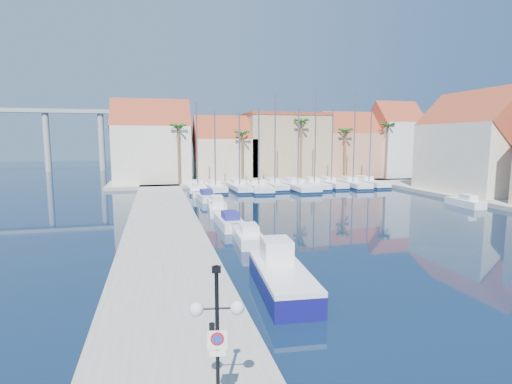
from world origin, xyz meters
TOP-DOWN VIEW (x-y plane):
  - ground at (0.00, 0.00)m, footprint 260.00×260.00m
  - quay_west at (-9.00, 13.50)m, footprint 6.00×77.00m
  - shore_north at (10.00, 48.00)m, footprint 54.00×16.00m
  - lamp_post at (-8.10, -11.57)m, footprint 1.33×0.51m
  - bollard at (-7.70, -7.47)m, footprint 0.21×0.21m
  - fishing_boat at (-3.61, -2.68)m, footprint 2.75×6.87m
  - motorboat_west_0 at (-3.08, 7.06)m, footprint 2.05×5.50m
  - motorboat_west_1 at (-3.50, 12.36)m, footprint 1.90×5.67m
  - motorboat_west_2 at (-3.58, 18.60)m, footprint 2.14×5.24m
  - motorboat_west_3 at (-3.15, 22.11)m, footprint 1.69×5.04m
  - motorboat_west_4 at (-3.64, 27.94)m, footprint 2.21×5.73m
  - motorboat_west_5 at (-3.95, 33.58)m, footprint 2.48×7.19m
  - motorboat_west_6 at (-3.43, 38.06)m, footprint 1.89×5.66m
  - motorboat_east_1 at (24.00, 16.25)m, footprint 1.76×4.91m
  - sailboat_0 at (-3.77, 36.19)m, footprint 2.96×9.15m
  - sailboat_1 at (-1.30, 36.11)m, footprint 2.49×8.49m
  - sailboat_2 at (2.19, 35.99)m, footprint 2.73×9.35m
  - sailboat_3 at (4.97, 35.53)m, footprint 3.72×11.06m
  - sailboat_4 at (7.76, 36.71)m, footprint 2.41×8.70m
  - sailboat_5 at (10.84, 35.36)m, footprint 3.39×11.98m
  - sailboat_6 at (14.03, 36.42)m, footprint 3.24×9.85m
  - sailboat_7 at (16.84, 36.52)m, footprint 2.41×8.61m
  - sailboat_8 at (20.21, 35.93)m, footprint 3.15×9.99m
  - sailboat_9 at (23.25, 36.48)m, footprint 2.86×9.62m
  - building_0 at (-10.00, 47.00)m, footprint 12.30×9.00m
  - building_1 at (2.00, 47.00)m, footprint 10.30×8.00m
  - building_2 at (13.00, 48.00)m, footprint 14.20×10.20m
  - building_3 at (25.00, 47.00)m, footprint 10.30×8.00m
  - building_4 at (34.00, 46.00)m, footprint 8.30×8.00m
  - building_6 at (32.00, 24.00)m, footprint 9.00×14.30m
  - palm_0 at (-6.00, 42.00)m, footprint 2.60×2.60m
  - palm_1 at (4.00, 42.00)m, footprint 2.60×2.60m
  - palm_2 at (14.00, 42.00)m, footprint 2.60×2.60m
  - palm_3 at (22.00, 42.00)m, footprint 2.60×2.60m
  - palm_4 at (30.00, 42.00)m, footprint 2.60×2.60m
  - viaduct at (-39.07, 82.00)m, footprint 48.00×2.20m

SIDE VIEW (x-z plane):
  - ground at x=0.00m, z-range 0.00..0.00m
  - quay_west at x=-9.00m, z-range 0.00..0.50m
  - shore_north at x=10.00m, z-range 0.00..0.50m
  - motorboat_west_1 at x=-3.50m, z-range -0.19..1.21m
  - motorboat_west_3 at x=-3.15m, z-range -0.19..1.21m
  - motorboat_west_0 at x=-3.08m, z-range -0.19..1.21m
  - motorboat_west_2 at x=-3.58m, z-range -0.19..1.21m
  - motorboat_west_4 at x=-3.64m, z-range -0.19..1.21m
  - motorboat_west_5 at x=-3.95m, z-range -0.19..1.21m
  - motorboat_west_6 at x=-3.43m, z-range -0.19..1.21m
  - motorboat_east_1 at x=24.00m, z-range -0.19..1.21m
  - sailboat_5 at x=10.84m, z-range -5.36..6.47m
  - sailboat_3 at x=4.97m, z-range -5.50..6.64m
  - sailboat_2 at x=2.19m, z-range -5.03..6.19m
  - sailboat_9 at x=23.25m, z-range -5.35..6.52m
  - sailboat_1 at x=-1.30m, z-range -5.11..6.30m
  - sailboat_0 at x=-3.77m, z-range -5.65..6.85m
  - sailboat_7 at x=16.84m, z-range -5.40..6.60m
  - sailboat_8 at x=20.21m, z-range -6.63..7.86m
  - sailboat_6 at x=14.03m, z-range -6.81..8.06m
  - sailboat_4 at x=7.76m, z-range -6.44..7.72m
  - bollard at x=-7.70m, z-range 0.50..1.01m
  - fishing_boat at x=-3.61m, z-range -0.39..1.96m
  - lamp_post at x=-8.10m, z-range 1.12..5.07m
  - building_1 at x=2.00m, z-range -0.20..10.80m
  - building_3 at x=25.00m, z-range -0.14..11.86m
  - building_2 at x=13.00m, z-range 0.51..12.01m
  - building_6 at x=32.00m, z-range -0.23..13.27m
  - building_0 at x=-10.00m, z-range -0.23..13.27m
  - building_4 at x=34.00m, z-range -0.03..13.97m
  - palm_1 at x=4.00m, z-range 3.56..12.71m
  - palm_3 at x=22.00m, z-range 3.78..13.43m
  - palm_0 at x=-6.00m, z-range 4.00..14.15m
  - palm_4 at x=30.00m, z-range 4.22..14.87m
  - palm_2 at x=14.00m, z-range 4.44..15.59m
  - viaduct at x=-39.07m, z-range 3.02..17.47m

